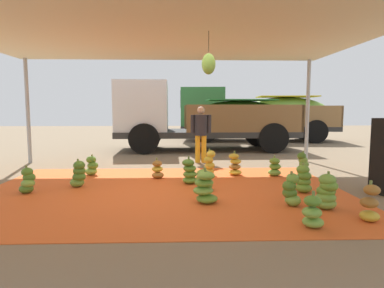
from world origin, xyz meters
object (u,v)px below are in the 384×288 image
at_px(banana_bunch_1, 370,204).
at_px(banana_bunch_5, 327,193).
at_px(banana_bunch_11, 275,167).
at_px(cargo_truck_main, 199,116).
at_px(banana_bunch_13, 92,166).
at_px(banana_bunch_3, 204,180).
at_px(worker_0, 201,130).
at_px(banana_bunch_10, 313,213).
at_px(banana_bunch_6, 28,181).
at_px(banana_bunch_4, 209,164).
at_px(cargo_truck_far, 254,113).
at_px(banana_bunch_7, 235,165).
at_px(banana_bunch_8, 190,172).
at_px(banana_bunch_15, 157,170).
at_px(banana_bunch_9, 303,165).
at_px(banana_bunch_14, 304,180).
at_px(banana_bunch_12, 291,191).
at_px(banana_bunch_2, 79,175).
at_px(banana_bunch_0, 205,188).

height_order(banana_bunch_1, banana_bunch_5, banana_bunch_5).
distance_m(banana_bunch_11, cargo_truck_main, 5.04).
relative_size(banana_bunch_1, banana_bunch_13, 1.18).
height_order(banana_bunch_3, worker_0, worker_0).
bearing_deg(banana_bunch_10, banana_bunch_6, 156.33).
bearing_deg(banana_bunch_1, banana_bunch_4, 120.44).
bearing_deg(cargo_truck_far, banana_bunch_3, -107.45).
relative_size(banana_bunch_7, banana_bunch_11, 1.20).
bearing_deg(banana_bunch_6, banana_bunch_8, 12.21).
height_order(banana_bunch_1, banana_bunch_15, banana_bunch_1).
bearing_deg(banana_bunch_11, banana_bunch_9, -7.39).
xyz_separation_m(banana_bunch_3, banana_bunch_4, (0.21, 1.35, 0.08)).
bearing_deg(banana_bunch_6, banana_bunch_4, 23.72).
bearing_deg(cargo_truck_far, cargo_truck_main, -128.57).
bearing_deg(banana_bunch_3, worker_0, 87.60).
bearing_deg(banana_bunch_14, banana_bunch_3, 172.65).
xyz_separation_m(banana_bunch_4, banana_bunch_9, (2.01, -0.19, -0.01)).
bearing_deg(banana_bunch_15, banana_bunch_11, 3.33).
bearing_deg(banana_bunch_10, banana_bunch_12, 86.54).
bearing_deg(cargo_truck_main, banana_bunch_3, -92.33).
bearing_deg(banana_bunch_2, banana_bunch_1, -25.27).
height_order(banana_bunch_1, banana_bunch_11, banana_bunch_1).
bearing_deg(banana_bunch_3, banana_bunch_1, -40.66).
bearing_deg(banana_bunch_6, banana_bunch_13, 65.95).
height_order(banana_bunch_8, worker_0, worker_0).
distance_m(banana_bunch_9, banana_bunch_10, 3.29).
xyz_separation_m(banana_bunch_15, cargo_truck_far, (3.85, 8.27, 1.08)).
xyz_separation_m(banana_bunch_7, banana_bunch_11, (0.85, -0.13, -0.04)).
bearing_deg(banana_bunch_9, banana_bunch_15, -178.71).
bearing_deg(banana_bunch_1, banana_bunch_3, 139.34).
xyz_separation_m(banana_bunch_0, banana_bunch_15, (-0.87, 1.88, -0.06)).
xyz_separation_m(banana_bunch_7, banana_bunch_13, (-3.16, 0.10, -0.03)).
bearing_deg(banana_bunch_9, banana_bunch_6, -166.73).
bearing_deg(banana_bunch_1, banana_bunch_5, 121.34).
xyz_separation_m(banana_bunch_2, banana_bunch_12, (3.57, -1.31, -0.00)).
distance_m(banana_bunch_1, banana_bunch_10, 0.87).
bearing_deg(banana_bunch_3, banana_bunch_14, -7.35).
distance_m(banana_bunch_3, banana_bunch_7, 1.57).
height_order(banana_bunch_13, banana_bunch_15, banana_bunch_13).
height_order(banana_bunch_0, banana_bunch_6, banana_bunch_0).
xyz_separation_m(banana_bunch_10, cargo_truck_main, (-0.94, 7.93, 1.00)).
bearing_deg(banana_bunch_11, banana_bunch_1, -82.37).
xyz_separation_m(banana_bunch_1, banana_bunch_5, (-0.33, 0.54, 0.02)).
bearing_deg(worker_0, banana_bunch_9, -43.69).
relative_size(banana_bunch_3, banana_bunch_6, 0.88).
xyz_separation_m(banana_bunch_5, banana_bunch_13, (-4.08, 2.66, -0.05)).
bearing_deg(cargo_truck_far, banana_bunch_14, -97.24).
relative_size(banana_bunch_7, banana_bunch_14, 1.03).
bearing_deg(banana_bunch_0, banana_bunch_12, -9.04).
bearing_deg(cargo_truck_main, banana_bunch_14, -76.54).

